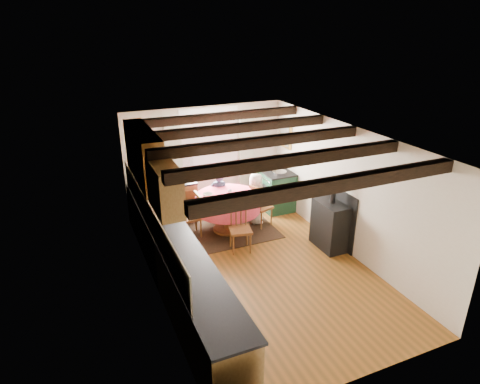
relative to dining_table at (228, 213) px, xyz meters
name	(u,v)px	position (x,y,z in m)	size (l,w,h in m)	color
floor	(258,267)	(-0.03, -1.50, -0.40)	(3.60, 5.50, 0.00)	brown
ceiling	(260,136)	(-0.03, -1.50, 2.00)	(3.60, 5.50, 0.00)	white
wall_back	(206,159)	(-0.03, 1.25, 0.80)	(3.60, 0.00, 2.40)	silver
wall_front	(366,300)	(-0.03, -4.25, 0.80)	(3.60, 0.00, 2.40)	silver
wall_left	(152,225)	(-1.83, -1.50, 0.80)	(0.00, 5.50, 2.40)	silver
wall_right	(347,190)	(1.77, -1.50, 0.80)	(0.00, 5.50, 2.40)	silver
beam_a	(335,185)	(-0.03, -3.50, 1.91)	(3.60, 0.16, 0.16)	black
beam_b	(292,160)	(-0.03, -2.50, 1.91)	(3.60, 0.16, 0.16)	black
beam_c	(260,142)	(-0.03, -1.50, 1.91)	(3.60, 0.16, 0.16)	black
beam_d	(236,128)	(-0.03, -0.50, 1.91)	(3.60, 0.16, 0.16)	black
beam_e	(216,117)	(-0.03, 0.50, 1.91)	(3.60, 0.16, 0.16)	black
splash_left	(150,217)	(-1.81, -1.20, 0.80)	(0.02, 4.50, 0.55)	beige
splash_back	(162,165)	(-1.03, 1.23, 0.80)	(1.40, 0.02, 0.55)	beige
base_cabinet_left	(175,264)	(-1.53, -1.50, 0.04)	(0.60, 5.30, 0.88)	olive
base_cabinet_back	(165,203)	(-1.08, 0.95, 0.04)	(1.30, 0.60, 0.88)	olive
worktop_left	(174,239)	(-1.51, -1.50, 0.50)	(0.64, 5.30, 0.04)	black
worktop_back	(164,183)	(-1.08, 0.93, 0.50)	(1.30, 0.64, 0.04)	black
wall_cabinet_glass	(144,155)	(-1.66, -0.30, 1.55)	(0.34, 1.80, 0.90)	olive
wall_cabinet_solid	(165,188)	(-1.66, -1.80, 1.50)	(0.34, 0.90, 0.70)	olive
window_frame	(210,142)	(0.07, 1.24, 1.20)	(1.34, 0.03, 1.54)	white
window_pane	(209,142)	(0.07, 1.24, 1.20)	(1.20, 0.01, 1.40)	white
curtain_left	(175,169)	(-0.78, 1.15, 0.70)	(0.35, 0.10, 2.10)	beige
curtain_right	(246,160)	(0.92, 1.15, 0.70)	(0.35, 0.10, 2.10)	beige
curtain_rod	(210,116)	(0.07, 1.15, 1.80)	(0.03, 0.03, 2.00)	black
wall_picture	(285,134)	(1.74, 0.80, 1.30)	(0.04, 0.50, 0.60)	gold
wall_plate	(249,133)	(1.02, 1.22, 1.30)	(0.30, 0.30, 0.02)	silver
rug	(228,230)	(0.00, 0.00, -0.40)	(1.92, 1.49, 0.01)	#3E281A
dining_table	(228,213)	(0.00, 0.00, 0.00)	(1.33, 1.33, 0.80)	#F15375
chair_near	(240,228)	(-0.08, -0.83, 0.07)	(0.40, 0.42, 0.94)	#925A22
chair_left	(191,215)	(-0.76, 0.10, 0.06)	(0.39, 0.41, 0.92)	#925A22
chair_right	(261,205)	(0.75, -0.03, 0.06)	(0.40, 0.41, 0.92)	#925A22
aga_range	(274,188)	(1.44, 0.71, 0.07)	(0.66, 1.02, 0.94)	#1A422B
cast_iron_stove	(331,213)	(1.55, -1.39, 0.33)	(0.44, 0.73, 1.46)	black
child_far	(219,196)	(0.02, 0.58, 0.16)	(0.41, 0.27, 1.13)	#2E354E
child_right	(255,198)	(0.70, 0.15, 0.16)	(0.55, 0.36, 1.12)	white
bowl_a	(223,197)	(-0.15, -0.11, 0.43)	(0.22, 0.22, 0.05)	silver
bowl_b	(208,195)	(-0.39, 0.11, 0.43)	(0.20, 0.20, 0.06)	silver
cup	(230,192)	(0.06, 0.05, 0.44)	(0.09, 0.09, 0.09)	silver
canister_tall	(147,179)	(-1.42, 0.97, 0.64)	(0.14, 0.14, 0.24)	#262628
canister_wide	(168,176)	(-0.97, 1.03, 0.62)	(0.19, 0.19, 0.21)	#262628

